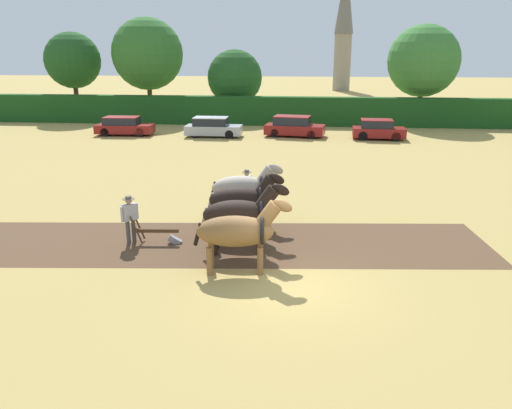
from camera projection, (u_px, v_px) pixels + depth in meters
name	position (u px, v px, depth m)	size (l,w,h in m)	color
ground_plane	(292.00, 285.00, 14.04)	(240.00, 240.00, 0.00)	#A88E4C
plowed_furrow_strip	(133.00, 243.00, 17.11)	(24.26, 4.17, 0.01)	brown
hedgerow	(303.00, 111.00, 43.74)	(75.64, 1.21, 2.48)	#194719
tree_far_left	(73.00, 60.00, 47.40)	(5.24, 5.24, 8.08)	#423323
tree_left	(147.00, 54.00, 46.28)	(6.57, 6.57, 9.33)	#4C3823
tree_center_left	(235.00, 78.00, 46.50)	(5.09, 5.09, 6.49)	#4C3823
tree_center	(423.00, 61.00, 43.40)	(6.19, 6.19, 8.58)	#423323
church_spire	(344.00, 24.00, 79.75)	(3.06, 3.06, 19.86)	gray
draft_horse_lead_left	(239.00, 231.00, 14.57)	(2.97, 1.16, 2.32)	brown
draft_horse_lead_right	(241.00, 214.00, 15.99)	(2.93, 1.19, 2.39)	black
draft_horse_trail_left	(242.00, 200.00, 17.39)	(2.79, 1.12, 2.36)	black
draft_horse_trail_right	(244.00, 188.00, 18.81)	(2.85, 1.18, 2.36)	#B2A38E
plow	(161.00, 234.00, 17.01)	(1.71, 0.49, 1.13)	#4C331E
farmer_at_plow	(130.00, 216.00, 16.89)	(0.47, 0.50, 1.66)	#4C4C4C
farmer_beside_team	(247.00, 186.00, 20.84)	(0.40, 0.57, 1.60)	#4C4C4C
parked_car_far_left	(124.00, 126.00, 38.86)	(4.46, 1.95, 1.43)	maroon
parked_car_left	(213.00, 127.00, 38.10)	(4.26, 1.74, 1.49)	#A8A8B2
parked_car_center_left	(294.00, 127.00, 38.23)	(4.72, 2.50, 1.56)	maroon
parked_car_center	(378.00, 130.00, 37.00)	(3.89, 1.88, 1.47)	maroon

